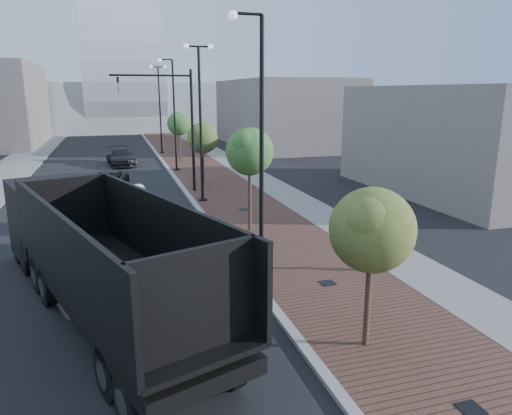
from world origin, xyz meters
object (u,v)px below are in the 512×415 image
object	(u,v)px
white_sedan	(131,200)
pedestrian	(373,253)
dark_car_mid	(107,182)
dump_truck	(78,246)

from	to	relation	value
white_sedan	pedestrian	world-z (taller)	pedestrian
dark_car_mid	pedestrian	world-z (taller)	pedestrian
white_sedan	pedestrian	bearing A→B (deg)	-66.19
dump_truck	white_sedan	size ratio (longest dim) A/B	3.13
dump_truck	dark_car_mid	size ratio (longest dim) A/B	2.95
dump_truck	dark_car_mid	bearing A→B (deg)	68.32
dump_truck	pedestrian	size ratio (longest dim) A/B	8.87
dark_car_mid	white_sedan	bearing A→B (deg)	-65.34
white_sedan	pedestrian	size ratio (longest dim) A/B	2.83
white_sedan	dark_car_mid	world-z (taller)	white_sedan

